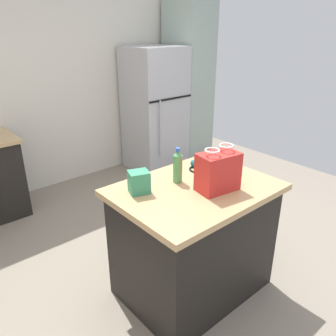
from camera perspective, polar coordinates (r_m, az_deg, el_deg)
name	(u,v)px	position (r m, az deg, el deg)	size (l,w,h in m)	color
ground	(177,268)	(3.14, 1.54, -16.33)	(5.99, 5.99, 0.00)	gray
back_wall	(45,83)	(4.52, -19.77, 13.13)	(4.99, 0.13, 2.62)	silver
kitchen_island	(194,240)	(2.69, 4.27, -11.82)	(1.14, 0.86, 0.91)	black
refrigerator	(155,109)	(4.92, -2.19, 9.74)	(0.75, 0.72, 1.71)	#B7B7BC
tall_cabinet	(188,83)	(5.28, 3.37, 13.93)	(0.50, 0.64, 2.30)	#9EB2A8
shopping_bag	(218,171)	(2.38, 8.33, -0.58)	(0.31, 0.22, 0.32)	red
small_box	(139,182)	(2.35, -4.87, -2.35)	(0.14, 0.12, 0.16)	#388E66
bottle	(178,167)	(2.48, 1.62, 0.21)	(0.07, 0.07, 0.27)	#4C9956
ear_defenders	(198,167)	(2.73, 5.10, 0.11)	(0.18, 0.20, 0.06)	black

